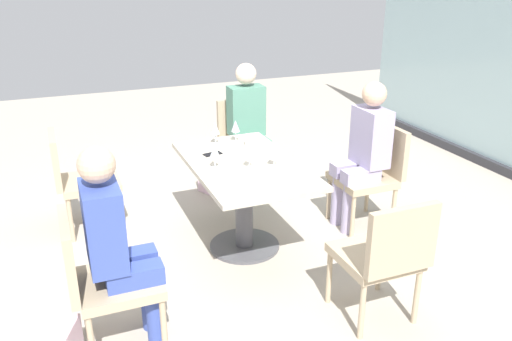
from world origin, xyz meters
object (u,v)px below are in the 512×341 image
wine_glass_1 (236,127)px  wine_glass_4 (274,150)px  dining_table_main (244,186)px  person_near_window (364,149)px  cell_phone_on_table (213,154)px  chair_front_left (77,176)px  handbag_1 (214,180)px  wine_glass_2 (215,129)px  chair_far_left (245,139)px  wine_glass_0 (215,151)px  coffee_cup (249,140)px  chair_far_right (385,253)px  person_far_left (248,122)px  chair_front_right (100,275)px  wine_glass_3 (249,151)px  person_front_right (117,240)px  chair_near_window (373,170)px

wine_glass_1 → wine_glass_4: bearing=5.8°
dining_table_main → person_near_window: 1.08m
person_near_window → cell_phone_on_table: (-0.26, -1.23, 0.03)m
chair_front_left → handbag_1: (-0.31, 1.28, -0.36)m
wine_glass_2 → handbag_1: bearing=165.2°
dining_table_main → person_near_window: (-0.00, 1.07, 0.16)m
chair_far_left → wine_glass_0: wine_glass_0 is taller
wine_glass_0 → coffee_cup: wine_glass_0 is taller
chair_far_right → chair_far_left: bearing=180.0°
wine_glass_2 → coffee_cup: bearing=60.7°
chair_far_right → person_near_window: bearing=153.3°
wine_glass_1 → cell_phone_on_table: wine_glass_1 is taller
person_far_left → wine_glass_0: person_far_left is taller
chair_front_right → coffee_cup: chair_front_right is taller
wine_glass_4 → cell_phone_on_table: 0.56m
wine_glass_4 → cell_phone_on_table: wine_glass_4 is taller
wine_glass_3 → cell_phone_on_table: bearing=-156.9°
chair_front_left → person_front_right: (1.62, 0.11, 0.20)m
person_front_right → handbag_1: person_front_right is taller
chair_far_right → wine_glass_3: bearing=-156.9°
chair_front_right → wine_glass_1: bearing=135.3°
person_near_window → handbag_1: 1.58m
chair_front_right → wine_glass_3: 1.41m
wine_glass_2 → wine_glass_3: same height
wine_glass_2 → wine_glass_3: size_ratio=1.00×
person_front_right → wine_glass_3: 1.28m
chair_near_window → wine_glass_0: 1.46m
person_far_left → wine_glass_0: size_ratio=6.81×
chair_far_left → coffee_cup: size_ratio=9.67×
chair_far_left → wine_glass_3: (1.32, -0.46, 0.37)m
chair_front_left → person_near_window: size_ratio=0.69×
person_near_window → wine_glass_3: (0.12, -1.07, 0.16)m
person_front_right → person_near_window: (-0.81, 2.13, 0.00)m
chair_far_left → chair_far_right: size_ratio=1.00×
coffee_cup → chair_front_right: bearing=-49.4°
wine_glass_2 → cell_phone_on_table: 0.29m
handbag_1 → wine_glass_2: bearing=-41.2°
person_front_right → wine_glass_4: size_ratio=6.81×
person_front_right → chair_front_right: bearing=-90.0°
wine_glass_1 → wine_glass_4: (0.65, 0.07, 0.00)m
chair_front_left → chair_front_right: bearing=0.0°
chair_far_right → coffee_cup: (-1.56, -0.28, 0.28)m
wine_glass_1 → coffee_cup: 0.18m
person_near_window → wine_glass_3: bearing=-83.7°
person_near_window → dining_table_main: bearing=-90.0°
wine_glass_1 → cell_phone_on_table: (0.23, -0.28, -0.13)m
chair_far_right → chair_near_window: bearing=149.3°
person_far_left → handbag_1: size_ratio=4.20×
dining_table_main → handbag_1: dining_table_main is taller
wine_glass_3 → coffee_cup: (-0.48, 0.19, -0.09)m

